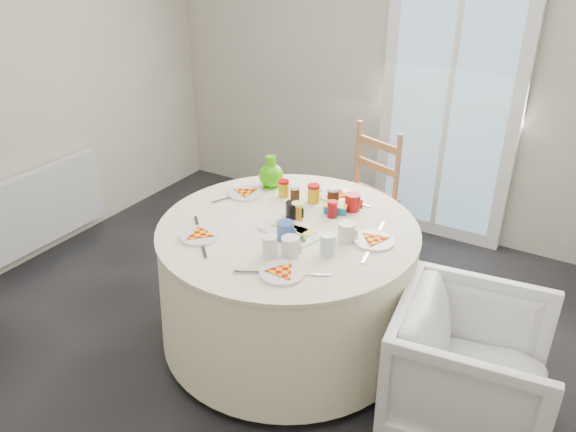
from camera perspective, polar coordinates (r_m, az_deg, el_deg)
The scene contains 13 objects.
floor at distance 3.26m, azimuth -3.44°, elevation -14.22°, with size 4.00×4.00×0.00m, color black.
wall_back at distance 4.32m, azimuth 11.56°, elevation 15.34°, with size 4.00×0.02×2.60m, color #BCB5A3.
glass_door at distance 4.22m, azimuth 16.16°, elevation 11.03°, with size 1.00×0.08×2.10m, color silver.
radiator at distance 4.38m, azimuth -23.57°, elevation 0.95°, with size 0.07×1.00×0.55m, color silver.
table at distance 3.18m, azimuth 0.00°, elevation -6.80°, with size 1.44×1.44×0.73m, color white.
wooden_chair at distance 3.95m, azimuth 7.08°, elevation 1.76°, with size 0.43×0.41×0.96m, color #AD7B43, non-canonical shape.
armchair at distance 2.81m, azimuth 18.27°, elevation -13.40°, with size 0.70×0.66×0.72m, color silver.
place_settings at distance 2.98m, azimuth 0.00°, elevation -0.51°, with size 1.15×1.15×0.02m, color silver, non-canonical shape.
jar_cluster at distance 3.18m, azimuth 1.83°, elevation 2.34°, with size 0.42×0.21×0.12m, color #AE6312, non-canonical shape.
butter_tub at distance 3.13m, azimuth 4.89°, elevation 1.17°, with size 0.13×0.09×0.05m, color #0E6E9B.
green_pitcher at distance 3.40m, azimuth -1.74°, elevation 4.99°, with size 0.15×0.15×0.19m, color #3CB008, non-canonical shape.
cheese_platter at distance 2.91m, azimuth 0.35°, elevation -1.16°, with size 0.32×0.20×0.04m, color white, non-canonical shape.
mugs_glasses at distance 2.87m, azimuth 2.48°, elevation -0.84°, with size 0.66×0.66×0.12m, color gray, non-canonical shape.
Camera 1 is at (1.41, -1.99, 2.17)m, focal length 35.00 mm.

